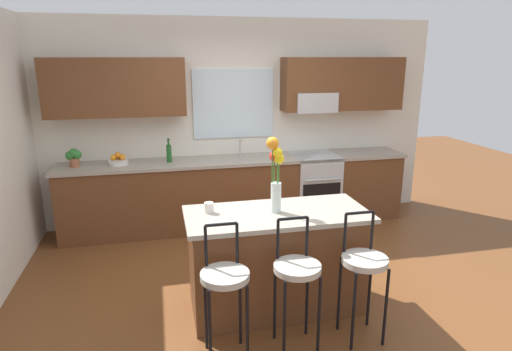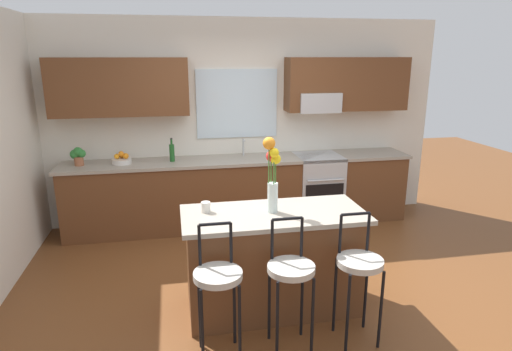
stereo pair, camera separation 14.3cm
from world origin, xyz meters
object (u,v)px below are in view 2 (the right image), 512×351
at_px(bar_stool_middle, 291,274).
at_px(bottle_olive_oil, 172,152).
at_px(kitchen_island, 273,261).
at_px(mug_ceramic, 206,207).
at_px(flower_vase, 272,171).
at_px(bar_stool_near, 218,281).
at_px(fruit_bowl_oranges, 122,160).
at_px(bar_stool_far, 359,267).
at_px(oven_range, 317,188).
at_px(potted_plant_small, 78,155).

xyz_separation_m(bar_stool_middle, bottle_olive_oil, (-0.84, 2.63, 0.40)).
xyz_separation_m(kitchen_island, mug_ceramic, (-0.57, 0.12, 0.50)).
distance_m(kitchen_island, flower_vase, 0.83).
height_order(bar_stool_near, fruit_bowl_oranges, fruit_bowl_oranges).
height_order(bar_stool_near, mug_ceramic, bar_stool_near).
distance_m(bar_stool_middle, bottle_olive_oil, 2.79).
distance_m(flower_vase, bottle_olive_oil, 2.22).
distance_m(flower_vase, fruit_bowl_oranges, 2.53).
bearing_deg(bar_stool_near, bar_stool_far, 0.00).
distance_m(kitchen_island, bottle_olive_oil, 2.30).
relative_size(oven_range, bar_stool_near, 0.88).
bearing_deg(kitchen_island, flower_vase, 134.72).
xyz_separation_m(bar_stool_near, potted_plant_small, (-1.42, 2.63, 0.41)).
bearing_deg(potted_plant_small, bar_stool_near, -61.66).
bearing_deg(mug_ceramic, flower_vase, -10.72).
height_order(kitchen_island, mug_ceramic, mug_ceramic).
relative_size(bar_stool_middle, mug_ceramic, 11.58).
height_order(mug_ceramic, bottle_olive_oil, bottle_olive_oil).
distance_m(bar_stool_near, bar_stool_middle, 0.55).
relative_size(oven_range, kitchen_island, 0.58).
xyz_separation_m(fruit_bowl_oranges, bottle_olive_oil, (0.62, -0.00, 0.07)).
bearing_deg(flower_vase, bar_stool_middle, -88.56).
xyz_separation_m(bar_stool_near, bar_stool_middle, (0.55, 0.00, 0.00)).
xyz_separation_m(oven_range, fruit_bowl_oranges, (-2.56, 0.03, 0.51)).
xyz_separation_m(oven_range, bar_stool_near, (-1.65, -2.61, 0.18)).
height_order(oven_range, flower_vase, flower_vase).
height_order(mug_ceramic, fruit_bowl_oranges, fruit_bowl_oranges).
relative_size(flower_vase, mug_ceramic, 7.30).
relative_size(fruit_bowl_oranges, potted_plant_small, 1.05).
relative_size(kitchen_island, flower_vase, 2.41).
distance_m(bar_stool_far, mug_ceramic, 1.36).
distance_m(mug_ceramic, potted_plant_small, 2.39).
distance_m(kitchen_island, bar_stool_far, 0.81).
bearing_deg(fruit_bowl_oranges, oven_range, -0.64).
bearing_deg(potted_plant_small, bottle_olive_oil, -0.05).
relative_size(bar_stool_far, potted_plant_small, 4.58).
bearing_deg(bar_stool_far, potted_plant_small, 133.74).
bearing_deg(bottle_olive_oil, kitchen_island, -67.76).
distance_m(bar_stool_far, flower_vase, 1.04).
xyz_separation_m(oven_range, flower_vase, (-1.11, -2.02, 0.83)).
xyz_separation_m(oven_range, kitchen_island, (-1.10, -2.04, 0.00)).
relative_size(kitchen_island, bar_stool_near, 1.52).
bearing_deg(kitchen_island, potted_plant_small, 133.69).
xyz_separation_m(kitchen_island, bar_stool_near, (-0.55, -0.57, 0.17)).
distance_m(oven_range, fruit_bowl_oranges, 2.61).
bearing_deg(bar_stool_middle, bar_stool_near, 180.00).
bearing_deg(bar_stool_far, kitchen_island, 133.92).
relative_size(bar_stool_near, potted_plant_small, 4.58).
bearing_deg(kitchen_island, mug_ceramic, 168.12).
bearing_deg(fruit_bowl_oranges, bar_stool_far, -52.64).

